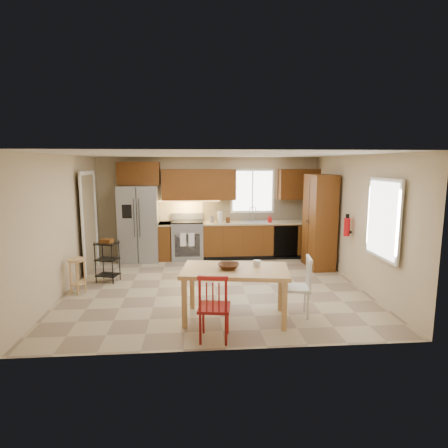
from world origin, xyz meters
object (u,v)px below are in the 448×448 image
at_px(fire_extinguisher, 347,227).
at_px(bar_stool, 78,276).
at_px(refrigerator, 139,223).
at_px(table_bowl, 229,269).
at_px(dining_table, 235,294).
at_px(chair_white, 296,287).
at_px(range_stove, 188,240).
at_px(table_jar, 257,265).
at_px(utility_cart, 107,261).
at_px(pantry, 319,221).
at_px(soap_bottle, 270,219).
at_px(chair_red, 214,306).

xyz_separation_m(fire_extinguisher, bar_stool, (-5.13, -0.33, -0.78)).
relative_size(refrigerator, table_bowl, 5.69).
bearing_deg(dining_table, chair_white, 11.52).
bearing_deg(bar_stool, range_stove, 65.12).
distance_m(table_jar, utility_cart, 3.32).
xyz_separation_m(pantry, table_bowl, (-2.31, -2.73, -0.27)).
height_order(range_stove, dining_table, range_stove).
relative_size(soap_bottle, fire_extinguisher, 0.53).
distance_m(refrigerator, range_stove, 1.24).
xyz_separation_m(refrigerator, chair_red, (1.57, -4.31, -0.45)).
bearing_deg(table_bowl, bar_stool, 152.79).
height_order(dining_table, table_jar, table_jar).
xyz_separation_m(range_stove, soap_bottle, (2.03, -0.08, 0.54)).
bearing_deg(soap_bottle, table_jar, -104.48).
height_order(soap_bottle, bar_stool, soap_bottle).
relative_size(refrigerator, table_jar, 13.32).
height_order(pantry, table_jar, pantry).
distance_m(soap_bottle, table_bowl, 3.88).
bearing_deg(table_jar, chair_red, -132.90).
bearing_deg(refrigerator, soap_bottle, -0.45).
bearing_deg(range_stove, refrigerator, -177.01).
xyz_separation_m(soap_bottle, table_bowl, (-1.36, -3.63, -0.22)).
bearing_deg(soap_bottle, dining_table, -109.10).
height_order(range_stove, chair_red, chair_red).
bearing_deg(pantry, fire_extinguisher, -79.22).
bearing_deg(bar_stool, utility_cart, 74.45).
bearing_deg(soap_bottle, utility_cart, -155.76).
bearing_deg(chair_white, refrigerator, 47.02).
relative_size(bar_stool, utility_cart, 0.79).
bearing_deg(utility_cart, fire_extinguisher, 13.90).
distance_m(fire_extinguisher, chair_white, 2.28).
relative_size(dining_table, chair_red, 1.70).
relative_size(chair_white, table_jar, 6.80).
xyz_separation_m(fire_extinguisher, table_bowl, (-2.51, -1.68, -0.32)).
distance_m(refrigerator, pantry, 4.23).
bearing_deg(range_stove, pantry, -18.29).
height_order(pantry, utility_cart, pantry).
bearing_deg(pantry, table_bowl, -130.17).
relative_size(fire_extinguisher, dining_table, 0.23).
height_order(range_stove, table_jar, range_stove).
distance_m(range_stove, utility_cart, 2.31).
relative_size(chair_white, bar_stool, 1.44).
height_order(refrigerator, chair_white, refrigerator).
relative_size(refrigerator, dining_table, 1.15).
bearing_deg(bar_stool, dining_table, -11.78).
height_order(chair_red, utility_cart, chair_red).
bearing_deg(dining_table, bar_stool, 162.15).
distance_m(soap_bottle, chair_red, 4.61).
bearing_deg(refrigerator, chair_red, -69.95).
relative_size(range_stove, table_bowl, 2.87).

